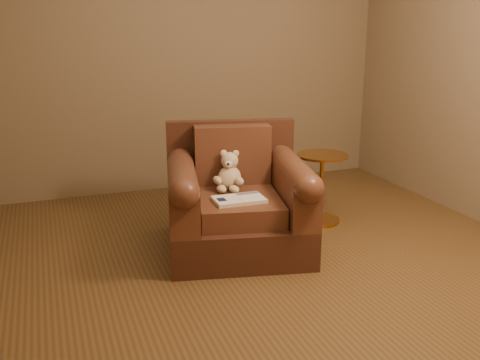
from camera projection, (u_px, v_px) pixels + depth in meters
name	position (u px, v px, depth m)	size (l,w,h in m)	color
floor	(265.00, 265.00, 3.62)	(4.00, 4.00, 0.00)	brown
armchair	(237.00, 203.00, 3.84)	(1.15, 1.11, 0.87)	#422316
teddy_bear	(229.00, 175.00, 3.85)	(0.22, 0.25, 0.29)	beige
guidebook	(239.00, 200.00, 3.61)	(0.35, 0.21, 0.03)	beige
side_table	(321.00, 186.00, 4.34)	(0.41, 0.41, 0.57)	#BF8434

